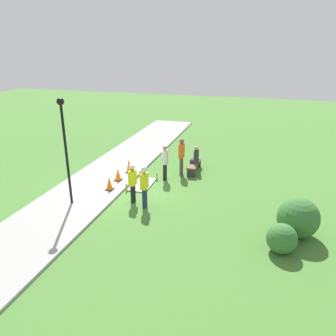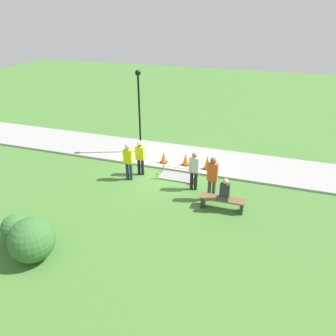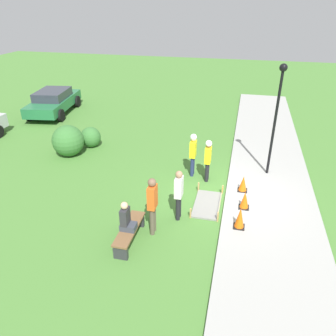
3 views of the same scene
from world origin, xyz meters
TOP-DOWN VIEW (x-y plane):
  - ground_plane at (0.00, 0.00)m, footprint 60.00×60.00m
  - sidewalk at (0.00, -1.55)m, footprint 28.00×3.09m
  - wet_concrete_patch at (-0.80, 0.56)m, footprint 1.75×0.92m
  - traffic_cone_near_patch at (-1.90, -0.54)m, footprint 0.34×0.34m
  - traffic_cone_far_patch at (-0.80, -0.66)m, footprint 0.34×0.34m
  - traffic_cone_sidewalk_edge at (0.30, -0.57)m, footprint 0.34×0.34m
  - park_bench at (-3.17, 2.52)m, footprint 1.69×0.44m
  - person_seated_on_bench at (-3.23, 2.57)m, footprint 0.36×0.44m
  - worker_supervisor at (0.93, 0.81)m, footprint 0.40×0.24m
  - worker_assistant at (1.24, 1.43)m, footprint 0.40×0.25m
  - bystander_in_orange_shirt at (-2.62, 1.97)m, footprint 0.40×0.24m
  - bystander_in_gray_shirt at (-1.74, 1.38)m, footprint 0.40×0.22m
  - lamppost_near at (1.91, -1.48)m, footprint 0.28×0.28m
  - parked_car_green at (7.10, 10.96)m, footprint 4.82×2.60m
  - shrub_rounded_near at (2.91, 6.59)m, footprint 0.96×0.96m
  - shrub_rounded_mid at (1.80, 7.12)m, footprint 1.39×1.39m

SIDE VIEW (x-z plane):
  - ground_plane at x=0.00m, z-range 0.00..0.00m
  - wet_concrete_patch at x=-0.80m, z-range -0.14..0.21m
  - sidewalk at x=0.00m, z-range 0.00..0.10m
  - park_bench at x=-3.17m, z-range 0.10..0.58m
  - traffic_cone_sidewalk_edge at x=0.30m, z-range 0.10..0.68m
  - traffic_cone_far_patch at x=-0.80m, z-range 0.10..0.70m
  - traffic_cone_near_patch at x=-1.90m, z-range 0.10..0.78m
  - shrub_rounded_near at x=2.91m, z-range 0.00..0.96m
  - shrub_rounded_mid at x=1.80m, z-range 0.00..1.39m
  - parked_car_green at x=7.10m, z-range 0.05..1.46m
  - person_seated_on_bench at x=-3.23m, z-range 0.38..1.27m
  - bystander_in_gray_shirt at x=-1.74m, z-range 0.11..1.82m
  - worker_supervisor at x=0.93m, z-range 0.15..1.82m
  - worker_assistant at x=1.24m, z-range 0.16..1.91m
  - bystander_in_orange_shirt at x=-2.62m, z-range 0.14..1.99m
  - lamppost_near at x=1.91m, z-range 0.72..4.96m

